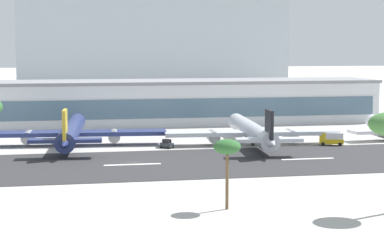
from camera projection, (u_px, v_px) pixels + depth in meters
ground_plane at (134, 163)px, 144.96m from camera, size 1400.00×1400.00×0.00m
runway_strip at (135, 165)px, 143.06m from camera, size 800.00×37.01×0.08m
runway_centreline_dash_4 at (133, 164)px, 142.98m from camera, size 12.00×1.20×0.01m
runway_centreline_dash_5 at (308, 159)px, 150.17m from camera, size 12.00×1.20×0.01m
terminal_building at (134, 102)px, 218.43m from camera, size 159.00×24.45×13.94m
distant_hotel_block at (154, 48)px, 359.84m from camera, size 139.87×27.12×48.71m
airliner_gold_tail_gate_1 at (71, 132)px, 169.71m from camera, size 47.75×51.98×10.85m
airliner_black_tail_gate_2 at (253, 132)px, 170.93m from camera, size 44.43×51.13×10.68m
service_baggage_tug_0 at (167, 144)px, 166.48m from camera, size 3.33×3.45×2.20m
service_box_truck_1 at (331, 138)px, 171.25m from camera, size 6.46×4.50×3.25m
palm_tree_1 at (227, 148)px, 102.81m from camera, size 4.14×4.14×10.76m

